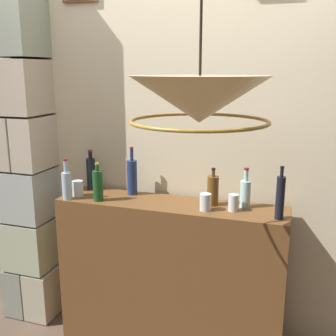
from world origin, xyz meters
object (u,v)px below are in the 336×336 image
object	(u,v)px
liquor_bottle_gin	(98,185)
glass_tumbler_highball	(205,202)
glass_tumbler_shot	(78,188)
pendant_lamp	(200,101)
liquor_bottle_brandy	(280,197)
liquor_bottle_sherry	(132,176)
liquor_bottle_rum	(245,193)
liquor_bottle_scotch	(67,184)
liquor_bottle_rye	(213,190)
glass_tumbler_rocks	(233,203)
liquor_bottle_mezcal	(91,173)

from	to	relation	value
liquor_bottle_gin	glass_tumbler_highball	world-z (taller)	liquor_bottle_gin
glass_tumbler_shot	pendant_lamp	xyz separation A→B (m)	(1.01, -0.62, 0.67)
liquor_bottle_gin	liquor_bottle_brandy	size ratio (longest dim) A/B	0.81
liquor_bottle_sherry	liquor_bottle_rum	bearing A→B (deg)	-2.35
liquor_bottle_brandy	liquor_bottle_scotch	bearing A→B (deg)	-177.47
liquor_bottle_rye	pendant_lamp	bearing A→B (deg)	-83.83
glass_tumbler_rocks	glass_tumbler_highball	xyz separation A→B (m)	(-0.17, -0.05, 0.00)
liquor_bottle_sherry	pendant_lamp	bearing A→B (deg)	-49.40
liquor_bottle_brandy	glass_tumbler_shot	size ratio (longest dim) A/B	2.95
liquor_bottle_scotch	pendant_lamp	bearing A→B (deg)	-27.14
liquor_bottle_sherry	liquor_bottle_brandy	xyz separation A→B (m)	(1.02, -0.18, 0.01)
liquor_bottle_rye	pendant_lamp	world-z (taller)	pendant_lamp
liquor_bottle_gin	glass_tumbler_shot	distance (m)	0.20
liquor_bottle_gin	liquor_bottle_sherry	bearing A→B (deg)	52.01
liquor_bottle_brandy	pendant_lamp	size ratio (longest dim) A/B	0.51
liquor_bottle_rum	glass_tumbler_shot	distance (m)	1.15
liquor_bottle_brandy	glass_tumbler_rocks	distance (m)	0.30
liquor_bottle_rye	liquor_bottle_scotch	bearing A→B (deg)	-168.90
liquor_bottle_rum	glass_tumbler_shot	xyz separation A→B (m)	(-1.14, -0.12, -0.04)
liquor_bottle_rum	glass_tumbler_highball	bearing A→B (deg)	-148.28
liquor_bottle_gin	pendant_lamp	distance (m)	1.18
liquor_bottle_gin	glass_tumbler_highball	distance (m)	0.73
liquor_bottle_gin	pendant_lamp	world-z (taller)	pendant_lamp
liquor_bottle_sherry	liquor_bottle_rye	bearing A→B (deg)	-5.23
liquor_bottle_scotch	pendant_lamp	xyz separation A→B (m)	(1.04, -0.54, 0.62)
liquor_bottle_scotch	pendant_lamp	size ratio (longest dim) A/B	0.45
glass_tumbler_rocks	liquor_bottle_rum	bearing A→B (deg)	57.89
liquor_bottle_mezcal	glass_tumbler_shot	size ratio (longest dim) A/B	2.74
liquor_bottle_rye	glass_tumbler_shot	distance (m)	0.94
glass_tumbler_rocks	liquor_bottle_brandy	bearing A→B (deg)	-11.11
liquor_bottle_scotch	glass_tumbler_shot	xyz separation A→B (m)	(0.03, 0.09, -0.05)
glass_tumbler_rocks	liquor_bottle_mezcal	bearing A→B (deg)	172.66
glass_tumbler_shot	pendant_lamp	bearing A→B (deg)	-31.59
glass_tumbler_rocks	pendant_lamp	distance (m)	0.94
liquor_bottle_sherry	liquor_bottle_scotch	world-z (taller)	liquor_bottle_sherry
liquor_bottle_gin	liquor_bottle_rum	size ratio (longest dim) A/B	1.00
liquor_bottle_brandy	liquor_bottle_rye	world-z (taller)	liquor_bottle_brandy
liquor_bottle_scotch	liquor_bottle_sherry	bearing A→B (deg)	32.83
liquor_bottle_mezcal	glass_tumbler_shot	bearing A→B (deg)	-95.63
glass_tumbler_rocks	glass_tumbler_highball	world-z (taller)	glass_tumbler_highball
liquor_bottle_rum	liquor_bottle_mezcal	world-z (taller)	liquor_bottle_mezcal
liquor_bottle_rum	pendant_lamp	size ratio (longest dim) A/B	0.41
liquor_bottle_rum	liquor_bottle_rye	bearing A→B (deg)	-174.09
liquor_bottle_scotch	pendant_lamp	distance (m)	1.33
liquor_bottle_gin	liquor_bottle_scotch	size ratio (longest dim) A/B	0.92
pendant_lamp	glass_tumbler_shot	bearing A→B (deg)	148.41
glass_tumbler_rocks	pendant_lamp	size ratio (longest dim) A/B	0.17
liquor_bottle_gin	liquor_bottle_rye	bearing A→B (deg)	11.45
liquor_bottle_sherry	glass_tumbler_shot	distance (m)	0.39
liquor_bottle_brandy	glass_tumbler_highball	distance (m)	0.45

